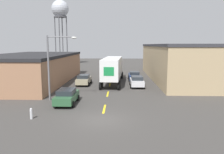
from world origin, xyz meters
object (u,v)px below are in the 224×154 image
at_px(semi_truck, 113,68).
at_px(fire_hydrant, 31,114).
at_px(water_tower, 60,10).
at_px(parked_car_right_far, 134,76).
at_px(parked_car_left_near, 67,96).
at_px(street_lamp, 52,62).
at_px(parked_car_left_far, 84,79).
at_px(parked_car_right_mid, 137,81).

bearing_deg(semi_truck, fire_hydrant, -106.41).
bearing_deg(water_tower, semi_truck, -62.08).
height_order(parked_car_right_far, fire_hydrant, parked_car_right_far).
bearing_deg(parked_car_left_near, street_lamp, 139.37).
xyz_separation_m(parked_car_left_far, street_lamp, (-1.83, -9.31, 3.40)).
distance_m(semi_truck, parked_car_right_mid, 5.01).
distance_m(parked_car_left_far, parked_car_right_mid, 8.06).
height_order(semi_truck, parked_car_left_far, semi_truck).
xyz_separation_m(parked_car_right_far, fire_hydrant, (-9.76, -19.82, -0.35)).
bearing_deg(parked_car_right_mid, parked_car_right_far, 90.00).
distance_m(parked_car_right_mid, water_tower, 42.12).
bearing_deg(street_lamp, parked_car_right_mid, 39.26).
xyz_separation_m(parked_car_left_near, fire_hydrant, (-1.82, -4.71, -0.35)).
relative_size(street_lamp, fire_hydrant, 7.68).
height_order(semi_truck, water_tower, water_tower).
relative_size(parked_car_right_mid, fire_hydrant, 4.75).
xyz_separation_m(water_tower, fire_hydrant, (10.08, -48.14, -15.60)).
xyz_separation_m(parked_car_left_far, parked_car_left_near, (0.00, -10.87, 0.00)).
xyz_separation_m(parked_car_left_near, parked_car_right_far, (7.95, 15.11, 0.00)).
bearing_deg(water_tower, parked_car_right_far, -54.98).
height_order(parked_car_right_far, water_tower, water_tower).
bearing_deg(parked_car_right_far, parked_car_left_near, -117.74).
height_order(parked_car_left_far, water_tower, water_tower).
xyz_separation_m(semi_truck, parked_car_right_mid, (3.55, -3.13, -1.63)).
bearing_deg(parked_car_right_mid, parked_car_left_near, -129.75).
relative_size(parked_car_right_far, street_lamp, 0.62).
bearing_deg(parked_car_left_near, parked_car_left_far, 90.00).
distance_m(parked_car_left_near, parked_car_right_mid, 12.43).
height_order(street_lamp, fire_hydrant, street_lamp).
distance_m(parked_car_right_far, parked_car_right_mid, 5.56).
bearing_deg(parked_car_left_far, parked_car_left_near, -90.00).
distance_m(parked_car_right_far, fire_hydrant, 22.10).
distance_m(parked_car_left_near, fire_hydrant, 5.06).
xyz_separation_m(parked_car_right_mid, fire_hydrant, (-9.76, -14.26, -0.35)).
xyz_separation_m(parked_car_left_near, water_tower, (-11.90, 43.43, 15.25)).
bearing_deg(street_lamp, parked_car_left_near, -40.63).
height_order(parked_car_right_mid, water_tower, water_tower).
xyz_separation_m(semi_truck, fire_hydrant, (-6.21, -17.40, -1.98)).
distance_m(parked_car_right_far, street_lamp, 17.05).
height_order(semi_truck, parked_car_right_mid, semi_truck).
distance_m(semi_truck, street_lamp, 12.86).
xyz_separation_m(parked_car_right_far, water_tower, (-19.85, 28.32, 15.25)).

